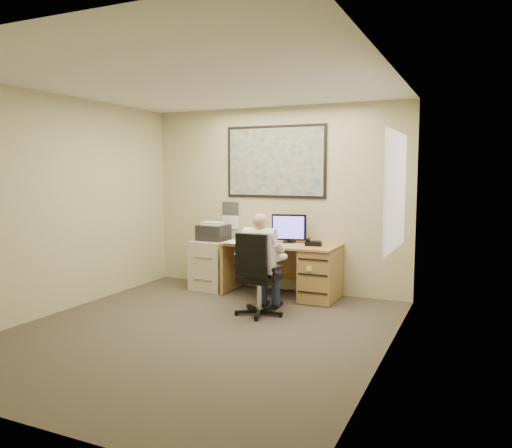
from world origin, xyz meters
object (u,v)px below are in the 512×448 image
at_px(filing_cabinet, 214,260).
at_px(desk, 304,266).
at_px(person, 260,264).
at_px(office_chair, 258,291).

bearing_deg(filing_cabinet, desk, 2.99).
relative_size(desk, person, 1.28).
bearing_deg(person, desk, 72.84).
relative_size(filing_cabinet, office_chair, 0.99).
relative_size(desk, office_chair, 1.56).
height_order(desk, person, person).
xyz_separation_m(office_chair, person, (-0.00, 0.08, 0.33)).
distance_m(desk, office_chair, 1.09).
bearing_deg(office_chair, desk, 79.00).
relative_size(filing_cabinet, person, 0.81).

